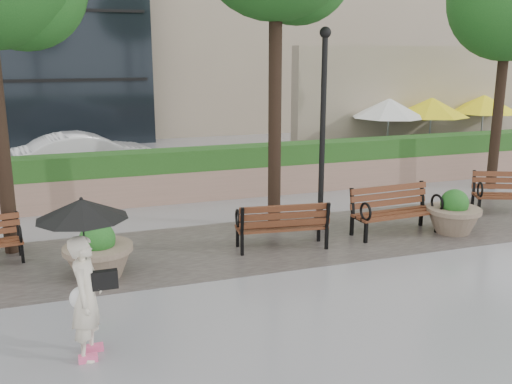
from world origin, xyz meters
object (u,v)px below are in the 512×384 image
object	(u,v)px
planter_left	(98,256)
pedestrian	(85,263)
bench_3	(395,221)
lamppost	(322,143)
planter_right	(453,216)
car_right	(88,156)
bench_2	(282,235)

from	to	relation	value
planter_left	pedestrian	world-z (taller)	pedestrian
bench_3	lamppost	distance (m)	2.27
planter_right	lamppost	distance (m)	3.23
planter_right	lamppost	world-z (taller)	lamppost
bench_3	car_right	bearing A→B (deg)	123.13
bench_2	bench_3	distance (m)	2.62
pedestrian	bench_3	bearing A→B (deg)	-44.67
planter_right	pedestrian	distance (m)	8.22
pedestrian	planter_right	bearing A→B (deg)	-50.50
bench_2	planter_left	world-z (taller)	planter_left
planter_right	lamppost	bearing A→B (deg)	153.94
bench_2	lamppost	world-z (taller)	lamppost
planter_right	lamppost	xyz separation A→B (m)	(-2.56, 1.25, 1.53)
bench_3	planter_right	size ratio (longest dim) A/B	1.70
lamppost	pedestrian	xyz separation A→B (m)	(-5.13, -4.02, -0.65)
planter_right	car_right	xyz separation A→B (m)	(-7.13, 8.17, 0.33)
planter_left	car_right	bearing A→B (deg)	88.14
bench_3	lamppost	world-z (taller)	lamppost
bench_2	lamppost	xyz separation A→B (m)	(1.31, 1.00, 1.62)
lamppost	car_right	bearing A→B (deg)	123.46
bench_3	pedestrian	world-z (taller)	pedestrian
bench_3	car_right	distance (m)	9.82
planter_right	bench_2	bearing A→B (deg)	176.29
pedestrian	lamppost	bearing A→B (deg)	-32.23
planter_left	car_right	xyz separation A→B (m)	(0.27, 8.28, 0.32)
bench_3	planter_right	world-z (taller)	bench_3
bench_3	pedestrian	xyz separation A→B (m)	(-6.44, -3.09, 0.96)
planter_left	lamppost	world-z (taller)	lamppost
car_right	pedestrian	size ratio (longest dim) A/B	2.08
bench_2	bench_3	world-z (taller)	bench_3
lamppost	pedestrian	size ratio (longest dim) A/B	2.08
bench_2	pedestrian	world-z (taller)	pedestrian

